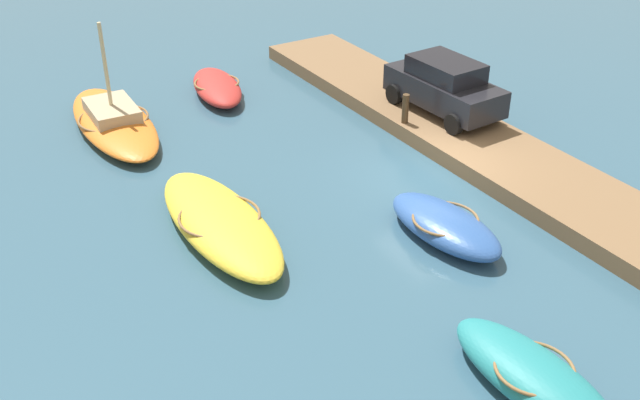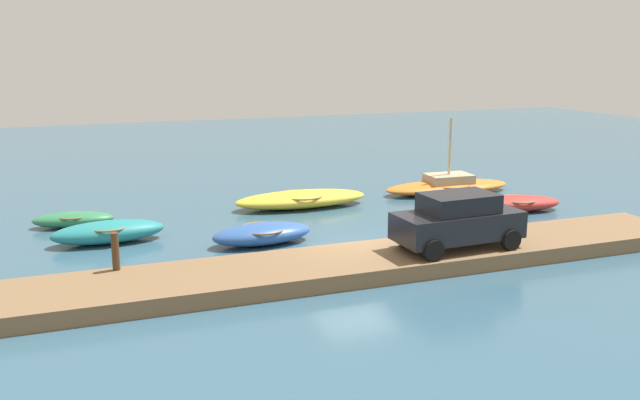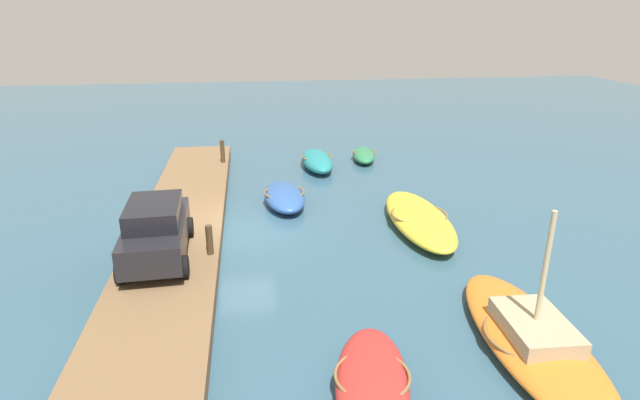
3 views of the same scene
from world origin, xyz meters
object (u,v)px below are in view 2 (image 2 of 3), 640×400
object	(u,v)px
rowboat_red	(517,203)
mooring_post_mid_west	(432,222)
rowboat_teal	(108,232)
rowboat_blue	(262,234)
motorboat_yellow	(301,199)
parked_car	(458,220)
sailboat_orange	(448,186)
mooring_post_west	(115,251)
dinghy_green	(73,219)

from	to	relation	value
rowboat_red	mooring_post_mid_west	world-z (taller)	mooring_post_mid_west
rowboat_teal	rowboat_blue	distance (m)	5.33
motorboat_yellow	parked_car	distance (m)	9.08
rowboat_teal	sailboat_orange	xyz separation A→B (m)	(15.21, 2.95, -0.04)
rowboat_red	mooring_post_west	distance (m)	16.56
motorboat_yellow	rowboat_blue	bearing A→B (deg)	-121.83
parked_car	mooring_post_mid_west	bearing A→B (deg)	88.02
mooring_post_west	mooring_post_mid_west	world-z (taller)	mooring_post_west
rowboat_red	parked_car	world-z (taller)	parked_car
dinghy_green	mooring_post_mid_west	size ratio (longest dim) A/B	3.33
mooring_post_mid_west	dinghy_green	bearing A→B (deg)	147.07
dinghy_green	parked_car	world-z (taller)	parked_car
rowboat_teal	sailboat_orange	bearing A→B (deg)	8.56
motorboat_yellow	rowboat_blue	size ratio (longest dim) A/B	1.60
dinghy_green	rowboat_teal	bearing A→B (deg)	-58.26
rowboat_blue	parked_car	distance (m)	6.67
sailboat_orange	dinghy_green	bearing A→B (deg)	-176.52
rowboat_teal	dinghy_green	size ratio (longest dim) A/B	1.25
dinghy_green	mooring_post_mid_west	xyz separation A→B (m)	(11.19, -7.25, 0.66)
motorboat_yellow	dinghy_green	distance (m)	9.07
motorboat_yellow	rowboat_teal	size ratio (longest dim) A/B	1.49
parked_car	dinghy_green	bearing A→B (deg)	139.32
mooring_post_west	mooring_post_mid_west	distance (m)	10.11
motorboat_yellow	parked_car	world-z (taller)	parked_car
rowboat_teal	mooring_post_mid_west	xyz separation A→B (m)	(10.07, -4.60, 0.56)
rowboat_teal	rowboat_blue	xyz separation A→B (m)	(4.94, -1.99, -0.03)
rowboat_teal	parked_car	world-z (taller)	parked_car
motorboat_yellow	sailboat_orange	size ratio (longest dim) A/B	0.92
sailboat_orange	mooring_post_mid_west	world-z (taller)	sailboat_orange
parked_car	rowboat_blue	bearing A→B (deg)	138.63
mooring_post_mid_west	motorboat_yellow	bearing A→B (deg)	106.28
sailboat_orange	parked_car	xyz separation A→B (m)	(-5.12, -9.06, 1.03)
rowboat_teal	dinghy_green	xyz separation A→B (m)	(-1.12, 2.64, -0.10)
motorboat_yellow	mooring_post_mid_west	size ratio (longest dim) A/B	6.21
motorboat_yellow	mooring_post_mid_west	xyz separation A→B (m)	(2.12, -7.26, 0.59)
rowboat_red	mooring_post_mid_west	distance (m)	7.05
rowboat_teal	sailboat_orange	distance (m)	15.49
rowboat_teal	mooring_post_mid_west	distance (m)	11.09
rowboat_red	sailboat_orange	distance (m)	4.09
rowboat_blue	dinghy_green	distance (m)	7.63
rowboat_blue	dinghy_green	size ratio (longest dim) A/B	1.17
motorboat_yellow	rowboat_red	bearing A→B (deg)	-23.14
rowboat_teal	rowboat_blue	bearing A→B (deg)	-24.36
motorboat_yellow	dinghy_green	bearing A→B (deg)	-178.79
rowboat_teal	dinghy_green	world-z (taller)	rowboat_teal
rowboat_red	rowboat_blue	world-z (taller)	rowboat_blue
rowboat_blue	parked_car	xyz separation A→B (m)	(5.15, -4.12, 1.01)
rowboat_red	dinghy_green	distance (m)	17.62
dinghy_green	rowboat_blue	bearing A→B (deg)	-28.59
rowboat_teal	rowboat_blue	world-z (taller)	rowboat_teal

